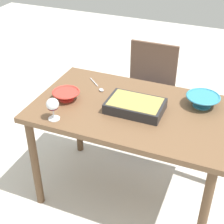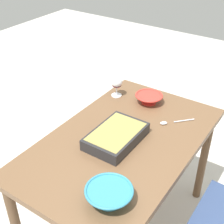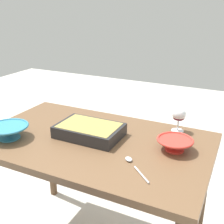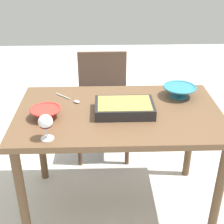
{
  "view_description": "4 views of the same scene",
  "coord_description": "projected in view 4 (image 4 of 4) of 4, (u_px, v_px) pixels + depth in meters",
  "views": [
    {
      "loc": [
        0.58,
        -1.74,
        1.94
      ],
      "look_at": [
        -0.06,
        -0.18,
        0.83
      ],
      "focal_mm": 54.48,
      "sensor_mm": 36.0,
      "label": 1
    },
    {
      "loc": [
        1.22,
        0.75,
        1.88
      ],
      "look_at": [
        -0.15,
        -0.18,
        0.81
      ],
      "focal_mm": 51.41,
      "sensor_mm": 36.0,
      "label": 2
    },
    {
      "loc": [
        -0.7,
        1.19,
        1.46
      ],
      "look_at": [
        -0.03,
        -0.18,
        0.87
      ],
      "focal_mm": 45.09,
      "sensor_mm": 36.0,
      "label": 3
    },
    {
      "loc": [
        -0.1,
        -1.73,
        1.7
      ],
      "look_at": [
        -0.04,
        -0.06,
        0.79
      ],
      "focal_mm": 51.43,
      "sensor_mm": 36.0,
      "label": 4
    }
  ],
  "objects": [
    {
      "name": "casserole_dish",
      "position": [
        124.0,
        107.0,
        1.93
      ],
      "size": [
        0.35,
        0.23,
        0.07
      ],
      "color": "#262628",
      "rests_on": "dining_table"
    },
    {
      "name": "ground_plane",
      "position": [
        118.0,
        204.0,
        2.33
      ],
      "size": [
        8.0,
        8.0,
        0.0
      ],
      "primitive_type": "plane",
      "color": "beige"
    },
    {
      "name": "chair",
      "position": [
        103.0,
        100.0,
        2.75
      ],
      "size": [
        0.43,
        0.4,
        0.88
      ],
      "color": "#334772",
      "rests_on": "ground_plane"
    },
    {
      "name": "serving_spoon",
      "position": [
        72.0,
        100.0,
        2.09
      ],
      "size": [
        0.18,
        0.16,
        0.01
      ],
      "color": "silver",
      "rests_on": "dining_table"
    },
    {
      "name": "small_bowl",
      "position": [
        46.0,
        112.0,
        1.88
      ],
      "size": [
        0.18,
        0.18,
        0.06
      ],
      "color": "red",
      "rests_on": "dining_table"
    },
    {
      "name": "mixing_bowl",
      "position": [
        179.0,
        91.0,
        2.13
      ],
      "size": [
        0.22,
        0.22,
        0.08
      ],
      "color": "teal",
      "rests_on": "dining_table"
    },
    {
      "name": "wine_glass",
      "position": [
        46.0,
        123.0,
        1.65
      ],
      "size": [
        0.08,
        0.08,
        0.14
      ],
      "color": "white",
      "rests_on": "dining_table"
    },
    {
      "name": "dining_table",
      "position": [
        119.0,
        124.0,
        2.01
      ],
      "size": [
        1.26,
        0.77,
        0.77
      ],
      "color": "brown",
      "rests_on": "ground_plane"
    }
  ]
}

